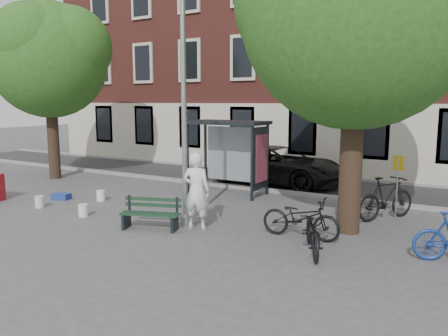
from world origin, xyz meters
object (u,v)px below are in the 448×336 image
at_px(painter, 197,191).
at_px(bike_a, 301,218).
at_px(bus_shelter, 238,141).
at_px(bike_c, 313,231).
at_px(bike_d, 386,198).
at_px(bench, 151,215).
at_px(notice_sign, 398,174).
at_px(lamppost, 184,121).
at_px(car_dark, 278,165).

xyz_separation_m(painter, bike_a, (2.64, 0.58, -0.49)).
bearing_deg(bus_shelter, painter, -75.65).
relative_size(bike_c, bike_d, 0.91).
bearing_deg(bench, notice_sign, 19.77).
distance_m(bench, notice_sign, 6.93).
relative_size(bus_shelter, bike_a, 1.47).
height_order(lamppost, bus_shelter, lamppost).
xyz_separation_m(bike_a, notice_sign, (1.70, 3.10, 0.77)).
bearing_deg(bike_a, car_dark, 26.25).
bearing_deg(lamppost, painter, -20.15).
bearing_deg(bus_shelter, bench, -88.94).
xyz_separation_m(bench, bike_d, (5.12, 4.04, 0.26)).
distance_m(bike_a, bike_d, 3.18).
bearing_deg(car_dark, painter, -170.31).
bearing_deg(lamppost, bike_d, 34.94).
height_order(bike_a, car_dark, car_dark).
height_order(bus_shelter, notice_sign, bus_shelter).
distance_m(bus_shelter, bike_c, 6.46).
bearing_deg(bike_a, bike_c, -146.41).
bearing_deg(bus_shelter, bike_d, -9.71).
distance_m(lamppost, bike_c, 4.40).
height_order(bench, car_dark, car_dark).
height_order(painter, bike_c, painter).
height_order(bench, notice_sign, notice_sign).
height_order(painter, notice_sign, painter).
xyz_separation_m(bus_shelter, bike_c, (4.34, -4.57, -1.42)).
bearing_deg(bike_a, bus_shelter, 43.85).
height_order(bench, bike_c, bike_c).
distance_m(bench, bike_c, 4.27).
xyz_separation_m(lamppost, car_dark, (-0.17, 6.70, -2.03)).
distance_m(bus_shelter, notice_sign, 5.50).
height_order(bike_d, car_dark, car_dark).
xyz_separation_m(bike_a, bike_d, (1.48, 2.81, 0.11)).
bearing_deg(bench, bike_c, -14.34).
height_order(lamppost, car_dark, lamppost).
distance_m(lamppost, painter, 1.86).
bearing_deg(notice_sign, bike_c, -89.97).
bearing_deg(lamppost, bus_shelter, 98.43).
xyz_separation_m(lamppost, bike_a, (3.13, 0.40, -2.27)).
distance_m(lamppost, bike_a, 3.89).
bearing_deg(bike_d, bike_a, 95.20).
xyz_separation_m(bench, bike_c, (4.25, 0.37, 0.13)).
relative_size(painter, bike_d, 0.97).
xyz_separation_m(bike_a, bike_c, (0.61, -0.87, -0.02)).
bearing_deg(car_dark, notice_sign, -118.43).
height_order(bike_c, bike_d, bike_d).
bearing_deg(notice_sign, painter, -124.26).
bearing_deg(painter, notice_sign, -152.09).
xyz_separation_m(lamppost, bike_d, (4.60, 3.21, -2.16)).
bearing_deg(notice_sign, bike_a, -103.31).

